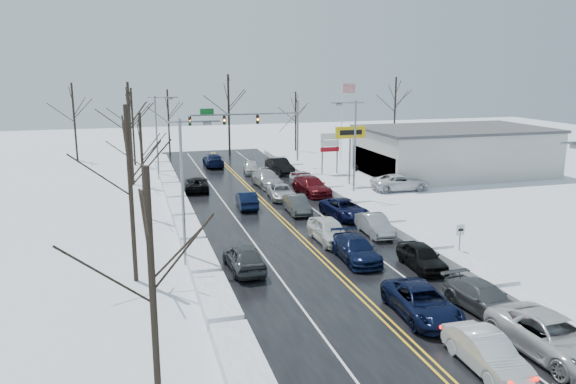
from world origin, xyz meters
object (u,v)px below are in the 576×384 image
object	(u,v)px
flagpole	(343,115)
tires_plus_sign	(350,136)
dealership_building	(454,151)
oncoming_car_0	(247,208)
traffic_signal_mast	(257,123)

from	to	relation	value
flagpole	tires_plus_sign	bearing A→B (deg)	-108.44
dealership_building	oncoming_car_0	distance (m)	27.56
traffic_signal_mast	oncoming_car_0	bearing A→B (deg)	-105.67
tires_plus_sign	dealership_building	size ratio (longest dim) A/B	0.29
tires_plus_sign	flagpole	size ratio (longest dim) A/B	0.60
traffic_signal_mast	flagpole	bearing A→B (deg)	9.73
tires_plus_sign	oncoming_car_0	bearing A→B (deg)	-150.27
traffic_signal_mast	dealership_building	distance (m)	23.01
tires_plus_sign	oncoming_car_0	world-z (taller)	tires_plus_sign
flagpole	dealership_building	distance (m)	15.24
tires_plus_sign	flagpole	world-z (taller)	flagpole
traffic_signal_mast	dealership_building	bearing A→B (deg)	-25.95
traffic_signal_mast	dealership_building	world-z (taller)	traffic_signal_mast
flagpole	dealership_building	world-z (taller)	flagpole
dealership_building	oncoming_car_0	xyz separation A→B (m)	(-25.88, -9.09, -2.66)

